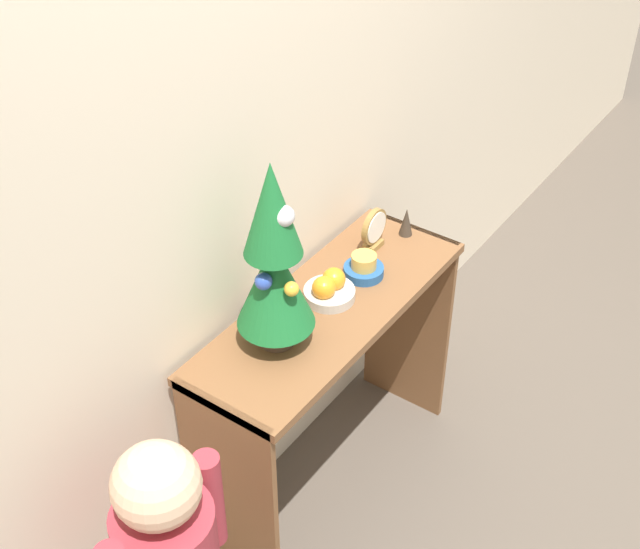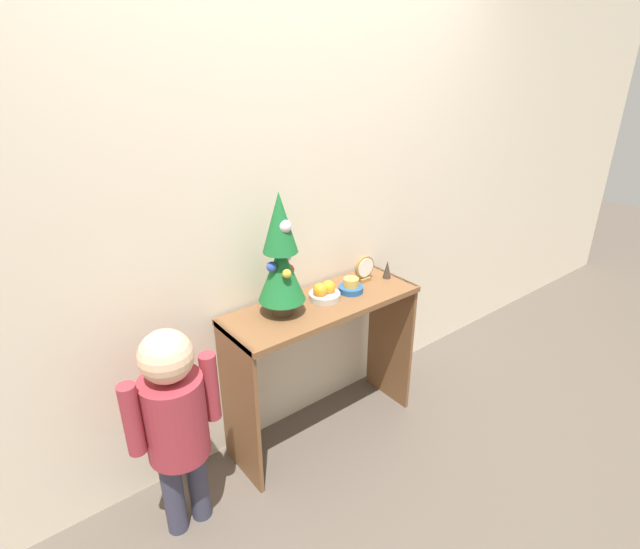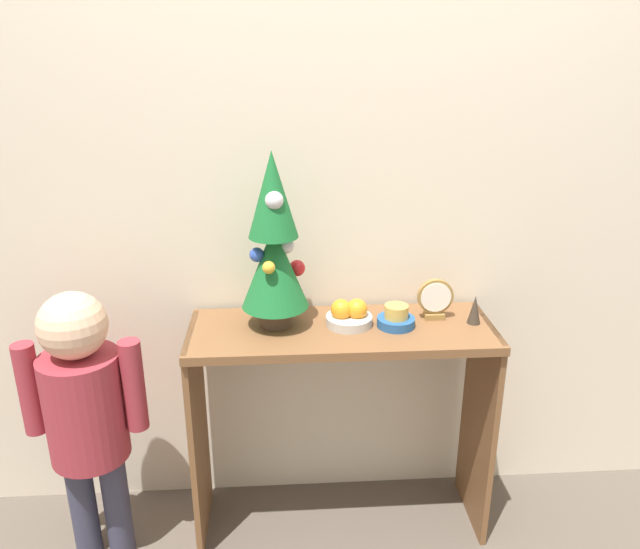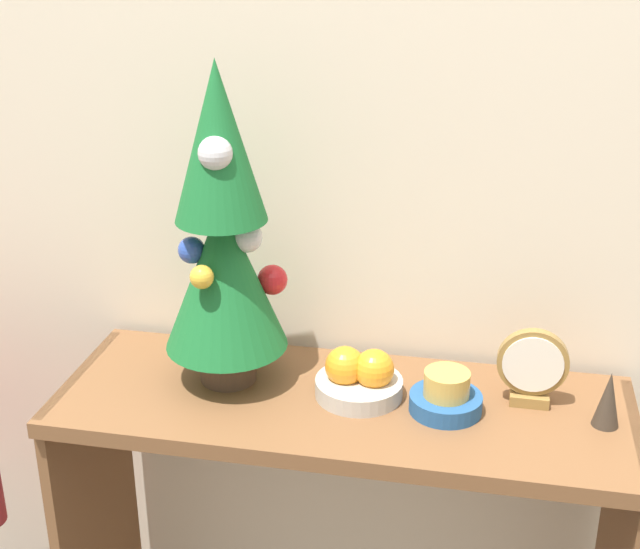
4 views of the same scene
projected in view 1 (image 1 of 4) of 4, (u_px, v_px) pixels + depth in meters
The scene contains 8 objects.
ground_plane at pixel (372, 503), 3.07m from camera, with size 12.00×12.00×0.00m, color brown.
back_wall at pixel (264, 152), 2.50m from camera, with size 7.00×0.05×2.50m, color beige.
console_table at pixel (329, 355), 2.79m from camera, with size 1.03×0.37×0.80m.
mini_tree at pixel (274, 261), 2.37m from camera, with size 0.22×0.22×0.59m.
fruit_bowl at pixel (329, 289), 2.68m from camera, with size 0.16×0.16×0.09m.
singing_bowl at pixel (364, 267), 2.77m from camera, with size 0.13×0.13×0.08m.
desk_clock at pixel (374, 229), 2.86m from camera, with size 0.12×0.04×0.14m.
figurine at pixel (406, 222), 2.93m from camera, with size 0.05×0.05×0.10m.
Camera 1 is at (-1.70, -0.98, 2.50)m, focal length 50.00 mm.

